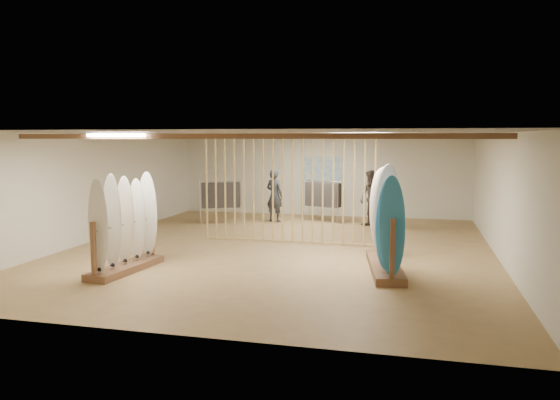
% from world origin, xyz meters
% --- Properties ---
extents(floor, '(12.00, 12.00, 0.00)m').
position_xyz_m(floor, '(0.00, 0.00, 0.00)').
color(floor, '#A98551').
rests_on(floor, ground).
extents(ceiling, '(12.00, 12.00, 0.00)m').
position_xyz_m(ceiling, '(0.00, 0.00, 2.80)').
color(ceiling, gray).
rests_on(ceiling, ground).
extents(wall_back, '(12.00, 0.00, 12.00)m').
position_xyz_m(wall_back, '(0.00, 6.00, 1.40)').
color(wall_back, silver).
rests_on(wall_back, ground).
extents(wall_front, '(12.00, 0.00, 12.00)m').
position_xyz_m(wall_front, '(0.00, -6.00, 1.40)').
color(wall_front, silver).
rests_on(wall_front, ground).
extents(wall_left, '(0.00, 12.00, 12.00)m').
position_xyz_m(wall_left, '(-5.00, 0.00, 1.40)').
color(wall_left, silver).
rests_on(wall_left, ground).
extents(wall_right, '(0.00, 12.00, 12.00)m').
position_xyz_m(wall_right, '(5.00, 0.00, 1.40)').
color(wall_right, silver).
rests_on(wall_right, ground).
extents(ceiling_slats, '(9.50, 6.12, 0.10)m').
position_xyz_m(ceiling_slats, '(0.00, 0.00, 2.72)').
color(ceiling_slats, brown).
rests_on(ceiling_slats, ground).
extents(light_panels, '(1.20, 0.35, 0.06)m').
position_xyz_m(light_panels, '(0.00, 0.00, 2.74)').
color(light_panels, white).
rests_on(light_panels, ground).
extents(bamboo_partition, '(4.45, 0.05, 2.78)m').
position_xyz_m(bamboo_partition, '(0.00, 0.80, 1.40)').
color(bamboo_partition, tan).
rests_on(bamboo_partition, ground).
extents(poster, '(1.40, 0.03, 0.90)m').
position_xyz_m(poster, '(0.00, 5.98, 1.60)').
color(poster, '#377DC1').
rests_on(poster, ground).
extents(rack_left, '(0.74, 2.06, 1.92)m').
position_xyz_m(rack_left, '(-2.49, -2.92, 0.65)').
color(rack_left, brown).
rests_on(rack_left, floor).
extents(rack_right, '(0.97, 2.65, 2.09)m').
position_xyz_m(rack_right, '(2.60, -1.59, 0.72)').
color(rack_right, brown).
rests_on(rack_right, floor).
extents(clothing_rack_a, '(1.22, 0.78, 1.38)m').
position_xyz_m(clothing_rack_a, '(-2.78, 3.44, 0.90)').
color(clothing_rack_a, silver).
rests_on(clothing_rack_a, floor).
extents(clothing_rack_b, '(1.21, 0.70, 1.35)m').
position_xyz_m(clothing_rack_b, '(0.29, 4.56, 0.88)').
color(clothing_rack_b, silver).
rests_on(clothing_rack_b, floor).
extents(shopper_a, '(0.83, 0.70, 1.92)m').
position_xyz_m(shopper_a, '(-1.23, 4.19, 0.96)').
color(shopper_a, '#27292F').
rests_on(shopper_a, floor).
extents(shopper_b, '(1.19, 1.18, 1.96)m').
position_xyz_m(shopper_b, '(1.90, 3.75, 0.98)').
color(shopper_b, '#3E3630').
rests_on(shopper_b, floor).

